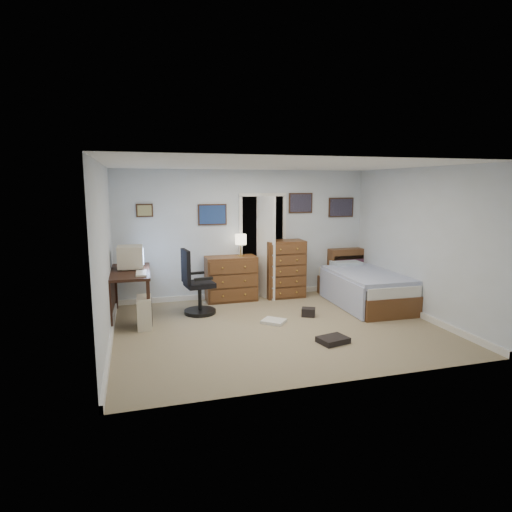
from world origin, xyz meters
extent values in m
cube|color=gray|center=(0.00, 0.00, -0.01)|extent=(5.00, 4.00, 0.02)
cube|color=#331811|center=(-2.20, 1.12, 0.79)|extent=(0.68, 1.43, 0.04)
cube|color=#331811|center=(-2.50, 0.47, 0.38)|extent=(0.06, 0.06, 0.77)
cube|color=#331811|center=(-1.93, 0.46, 0.38)|extent=(0.06, 0.06, 0.77)
cube|color=#331811|center=(-2.47, 1.79, 0.38)|extent=(0.06, 0.06, 0.77)
cube|color=#331811|center=(-1.90, 1.78, 0.38)|extent=(0.06, 0.06, 0.77)
cube|color=#331811|center=(-2.50, 1.13, 0.43)|extent=(0.06, 1.30, 0.54)
cube|color=beige|center=(-2.18, 1.27, 1.02)|extent=(0.42, 0.40, 0.37)
cube|color=#8CB2F2|center=(-1.97, 1.27, 1.02)|extent=(0.02, 0.30, 0.24)
cube|color=beige|center=(-2.18, 1.27, 0.82)|extent=(0.28, 0.28, 0.02)
cube|color=beige|center=(-2.02, 0.77, 0.83)|extent=(0.17, 0.44, 0.03)
cube|color=beige|center=(-2.00, 0.57, 0.24)|extent=(0.23, 0.46, 0.49)
cube|color=black|center=(-1.89, 0.57, 0.24)|extent=(0.01, 0.33, 0.38)
cylinder|color=black|center=(-1.06, 1.07, 0.03)|extent=(0.62, 0.62, 0.06)
cylinder|color=black|center=(-1.06, 1.07, 0.26)|extent=(0.07, 0.07, 0.42)
cube|color=black|center=(-1.06, 1.07, 0.52)|extent=(0.52, 0.52, 0.08)
cube|color=black|center=(-1.29, 1.04, 0.85)|extent=(0.12, 0.43, 0.58)
cube|color=black|center=(-1.02, 0.82, 0.67)|extent=(0.32, 0.10, 0.04)
cube|color=black|center=(-1.09, 1.32, 0.67)|extent=(0.32, 0.10, 0.04)
cube|color=maroon|center=(-2.32, 2.20, 0.39)|extent=(0.16, 0.16, 0.77)
cube|color=brown|center=(-0.35, 1.77, 0.43)|extent=(0.97, 0.50, 0.86)
cylinder|color=gold|center=(-0.15, 1.77, 0.87)|extent=(0.13, 0.13, 0.02)
cylinder|color=gold|center=(-0.15, 1.77, 1.00)|extent=(0.03, 0.03, 0.26)
cylinder|color=beige|center=(-0.15, 1.77, 1.18)|extent=(0.22, 0.22, 0.19)
cube|color=black|center=(0.35, 2.30, 1.00)|extent=(0.90, 0.60, 2.00)
cube|color=white|center=(-0.10, 1.97, 1.00)|extent=(0.06, 0.05, 2.00)
cube|color=white|center=(0.80, 1.97, 1.00)|extent=(0.06, 0.05, 2.00)
cube|color=white|center=(0.35, 1.97, 2.02)|extent=(0.96, 0.05, 0.06)
cube|color=white|center=(0.31, 1.86, 1.00)|extent=(0.31, 0.77, 2.00)
sphere|color=gold|center=(0.62, 1.71, 1.00)|extent=(0.06, 0.06, 0.06)
cube|color=brown|center=(0.74, 1.75, 0.57)|extent=(0.78, 0.47, 1.13)
cube|color=brown|center=(2.27, 1.88, 0.45)|extent=(1.00, 0.27, 0.89)
cube|color=black|center=(2.27, 1.80, 0.62)|extent=(0.92, 0.12, 0.30)
cube|color=maroon|center=(2.27, 1.80, 0.58)|extent=(0.80, 0.13, 0.22)
cube|color=brown|center=(2.00, 0.83, 0.18)|extent=(1.07, 2.08, 0.36)
cube|color=white|center=(2.00, 0.83, 0.45)|extent=(1.03, 2.04, 0.19)
cube|color=#6475BA|center=(2.00, 0.73, 0.57)|extent=(1.13, 1.77, 0.10)
cube|color=#6475BA|center=(1.45, 0.74, 0.29)|extent=(0.08, 1.75, 0.56)
cube|color=#7497BB|center=(2.02, 1.60, 0.61)|extent=(0.57, 0.40, 0.13)
cube|color=#331E11|center=(-1.90, 1.98, 1.75)|extent=(0.30, 0.03, 0.24)
cube|color=olive|center=(-1.90, 1.96, 1.75)|extent=(0.25, 0.01, 0.19)
cube|color=#331E11|center=(-0.65, 1.98, 1.65)|extent=(0.55, 0.03, 0.40)
cube|color=#0B3C4E|center=(-0.65, 1.96, 1.65)|extent=(0.50, 0.01, 0.35)
cube|color=#331E11|center=(1.15, 1.98, 1.85)|extent=(0.50, 0.03, 0.40)
cube|color=black|center=(1.15, 1.96, 1.85)|extent=(0.45, 0.01, 0.35)
cube|color=#331E11|center=(2.05, 1.98, 1.75)|extent=(0.55, 0.03, 0.40)
cube|color=black|center=(2.05, 1.96, 1.75)|extent=(0.50, 0.01, 0.35)
cube|color=silver|center=(0.02, 0.22, 0.03)|extent=(0.47, 0.46, 0.05)
cube|color=black|center=(0.54, -0.84, 0.04)|extent=(0.46, 0.39, 0.08)
cube|color=black|center=(0.69, 0.40, 0.07)|extent=(0.28, 0.26, 0.14)
camera|label=1|loc=(-2.09, -6.10, 2.20)|focal=30.00mm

